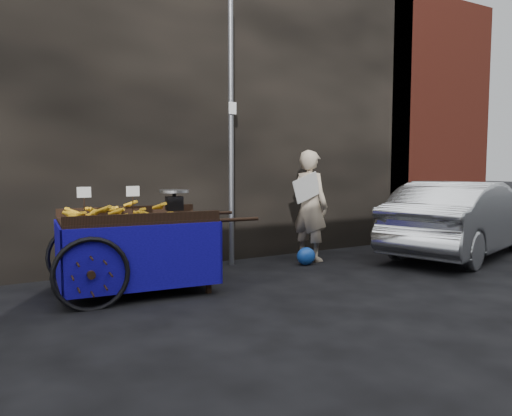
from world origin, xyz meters
TOP-DOWN VIEW (x-y plane):
  - ground at (0.00, 0.00)m, footprint 80.00×80.00m
  - building_wall at (0.39, 2.60)m, footprint 13.50×2.00m
  - street_pole at (0.30, 1.30)m, footprint 0.12×0.10m
  - banana_cart at (-1.52, 0.43)m, footprint 2.54×1.38m
  - vendor at (1.54, 0.95)m, footprint 0.82×0.74m
  - plastic_bag at (1.27, 0.68)m, footprint 0.31×0.24m
  - parked_car at (4.07, 0.00)m, footprint 4.08×2.44m

SIDE VIEW (x-z plane):
  - ground at x=0.00m, z-range 0.00..0.00m
  - plastic_bag at x=1.27m, z-range 0.00..0.28m
  - parked_car at x=4.07m, z-range 0.00..1.27m
  - banana_cart at x=-1.52m, z-range 0.16..1.48m
  - vendor at x=1.54m, z-range 0.00..1.78m
  - street_pole at x=0.30m, z-range 0.01..4.01m
  - building_wall at x=0.39m, z-range 0.00..5.00m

